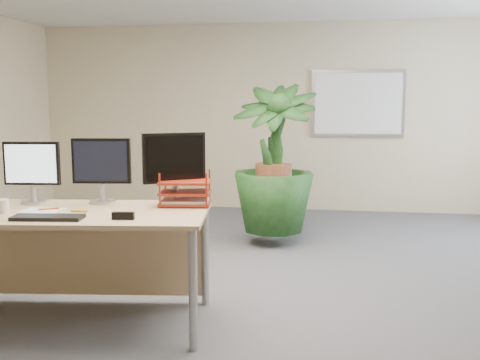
# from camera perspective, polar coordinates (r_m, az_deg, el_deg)

# --- Properties ---
(floor) EXTENTS (8.00, 8.00, 0.00)m
(floor) POSITION_cam_1_polar(r_m,az_deg,el_deg) (4.17, -1.69, -13.43)
(floor) COLOR #45464A
(floor) RESTS_ON ground
(back_wall) EXTENTS (7.00, 0.04, 2.70)m
(back_wall) POSITION_cam_1_polar(r_m,az_deg,el_deg) (7.86, 3.58, 6.68)
(back_wall) COLOR beige
(back_wall) RESTS_ON floor
(whiteboard) EXTENTS (1.30, 0.04, 0.95)m
(whiteboard) POSITION_cam_1_polar(r_m,az_deg,el_deg) (7.80, 12.46, 7.97)
(whiteboard) COLOR #ADACB1
(whiteboard) RESTS_ON back_wall
(desk) EXTENTS (2.19, 1.13, 0.81)m
(desk) POSITION_cam_1_polar(r_m,az_deg,el_deg) (4.03, -18.49, -5.22)
(desk) COLOR tan
(desk) RESTS_ON floor
(floor_plant) EXTENTS (0.96, 0.96, 1.50)m
(floor_plant) POSITION_cam_1_polar(r_m,az_deg,el_deg) (5.85, 3.59, 0.35)
(floor_plant) COLOR #123313
(floor_plant) RESTS_ON floor
(monitor_left) EXTENTS (0.41, 0.19, 0.45)m
(monitor_left) POSITION_cam_1_polar(r_m,az_deg,el_deg) (4.19, -21.30, 1.17)
(monitor_left) COLOR #A2A2A7
(monitor_left) RESTS_ON desk
(monitor_right) EXTENTS (0.43, 0.20, 0.48)m
(monitor_right) POSITION_cam_1_polar(r_m,az_deg,el_deg) (4.06, -14.55, 1.45)
(monitor_right) COLOR #A2A2A7
(monitor_right) RESTS_ON desk
(monitor_dark) EXTENTS (0.41, 0.29, 0.52)m
(monitor_dark) POSITION_cam_1_polar(r_m,az_deg,el_deg) (3.92, -7.00, 1.77)
(monitor_dark) COLOR #A2A2A7
(monitor_dark) RESTS_ON desk
(keyboard) EXTENTS (0.46, 0.20, 0.02)m
(keyboard) POSITION_cam_1_polar(r_m,az_deg,el_deg) (3.61, -19.82, -3.78)
(keyboard) COLOR black
(keyboard) RESTS_ON desk
(coffee_mug) EXTENTS (0.12, 0.08, 0.09)m
(coffee_mug) POSITION_cam_1_polar(r_m,az_deg,el_deg) (3.93, -24.04, -2.56)
(coffee_mug) COLOR silver
(coffee_mug) RESTS_ON desk
(spiral_notebook) EXTENTS (0.27, 0.21, 0.01)m
(spiral_notebook) POSITION_cam_1_polar(r_m,az_deg,el_deg) (3.87, -20.36, -3.13)
(spiral_notebook) COLOR silver
(spiral_notebook) RESTS_ON desk
(orange_pen) EXTENTS (0.13, 0.07, 0.01)m
(orange_pen) POSITION_cam_1_polar(r_m,az_deg,el_deg) (3.88, -19.74, -2.90)
(orange_pen) COLOR #D25317
(orange_pen) RESTS_ON spiral_notebook
(yellow_highlighter) EXTENTS (0.12, 0.02, 0.02)m
(yellow_highlighter) POSITION_cam_1_polar(r_m,az_deg,el_deg) (3.79, -16.77, -3.18)
(yellow_highlighter) COLOR yellow
(yellow_highlighter) RESTS_ON desk
(letter_tray) EXTENTS (0.39, 0.32, 0.17)m
(letter_tray) POSITION_cam_1_polar(r_m,az_deg,el_deg) (3.89, -5.84, -1.54)
(letter_tray) COLOR maroon
(letter_tray) RESTS_ON desk
(stapler) EXTENTS (0.14, 0.05, 0.05)m
(stapler) POSITION_cam_1_polar(r_m,az_deg,el_deg) (3.47, -12.35, -3.75)
(stapler) COLOR black
(stapler) RESTS_ON desk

